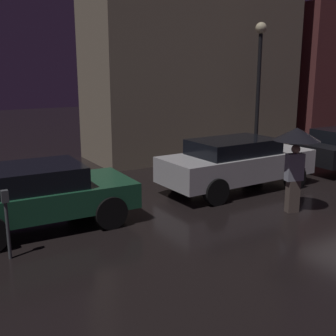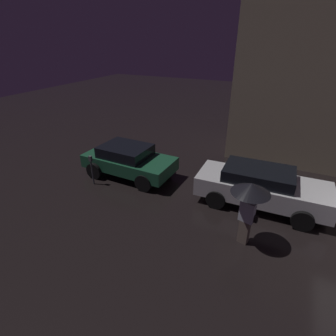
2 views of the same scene
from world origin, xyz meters
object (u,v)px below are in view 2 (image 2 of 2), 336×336
parked_car_green (128,160)px  parked_car_white (261,186)px  pedestrian_with_umbrella (250,196)px  parking_meter (92,167)px

parked_car_green → parked_car_white: parked_car_white is taller
parked_car_white → pedestrian_with_umbrella: size_ratio=2.25×
parked_car_green → pedestrian_with_umbrella: pedestrian_with_umbrella is taller
parked_car_white → pedestrian_with_umbrella: 2.37m
parking_meter → parked_car_white: bearing=12.1°
pedestrian_with_umbrella → parked_car_white: bearing=101.9°
parked_car_green → parked_car_white: size_ratio=0.88×
parked_car_green → parking_meter: bearing=-122.2°
parked_car_green → pedestrian_with_umbrella: 5.89m
parked_car_green → pedestrian_with_umbrella: (5.42, -2.15, 0.90)m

